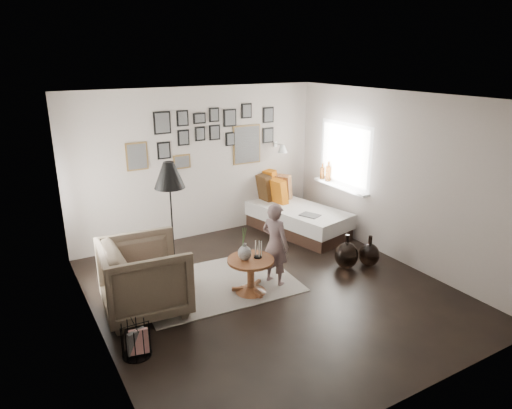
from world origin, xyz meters
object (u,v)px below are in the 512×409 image
vase (245,250)px  daybed (291,213)px  child (275,244)px  magazine_basket (136,340)px  demijohn_small (369,255)px  pedestal_table (251,277)px  demijohn_large (346,255)px  armchair (145,277)px  floor_lamp (169,180)px

vase → daybed: daybed is taller
daybed → child: child is taller
daybed → magazine_basket: 4.20m
daybed → demijohn_small: bearing=-97.2°
pedestal_table → demijohn_large: 1.62m
armchair → demijohn_large: 3.02m
daybed → child: (-1.37, -1.62, 0.27)m
demijohn_small → demijohn_large: bearing=161.1°
daybed → demijohn_large: daybed is taller
armchair → child: bearing=-90.4°
demijohn_large → demijohn_small: demijohn_large is taller
floor_lamp → magazine_basket: (-0.94, -1.35, -1.33)m
armchair → demijohn_small: size_ratio=2.10×
daybed → armchair: bearing=-168.2°
armchair → demijohn_large: (2.99, -0.32, -0.26)m
demijohn_large → child: 1.26m
magazine_basket → demijohn_large: 3.40m
pedestal_table → magazine_basket: pedestal_table is taller
pedestal_table → demijohn_large: (1.62, -0.07, -0.02)m
pedestal_table → vase: bearing=166.0°
demijohn_large → floor_lamp: bearing=160.7°
magazine_basket → floor_lamp: bearing=55.0°
child → demijohn_small: bearing=-119.9°
pedestal_table → vase: 0.41m
armchair → magazine_basket: 0.95m
daybed → armchair: (-3.16, -1.43, 0.15)m
floor_lamp → magazine_basket: bearing=-125.0°
pedestal_table → child: 0.57m
armchair → magazine_basket: (-0.37, -0.83, -0.28)m
vase → demijohn_small: vase is taller
floor_lamp → demijohn_small: 3.22m
vase → child: 0.51m
vase → demijohn_large: size_ratio=0.84×
child → magazine_basket: bearing=86.2°
vase → armchair: 1.32m
vase → floor_lamp: bearing=133.3°
vase → magazine_basket: vase is taller
vase → demijohn_large: vase is taller
demijohn_small → vase: bearing=174.1°
daybed → floor_lamp: size_ratio=1.29×
pedestal_table → armchair: 1.41m
pedestal_table → vase: vase is taller
floor_lamp → magazine_basket: floor_lamp is taller
demijohn_small → child: child is taller
magazine_basket → demijohn_small: bearing=5.9°
daybed → floor_lamp: floor_lamp is taller
magazine_basket → demijohn_large: demijohn_large is taller
pedestal_table → floor_lamp: floor_lamp is taller
child → armchair: bearing=63.8°
magazine_basket → vase: bearing=19.8°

